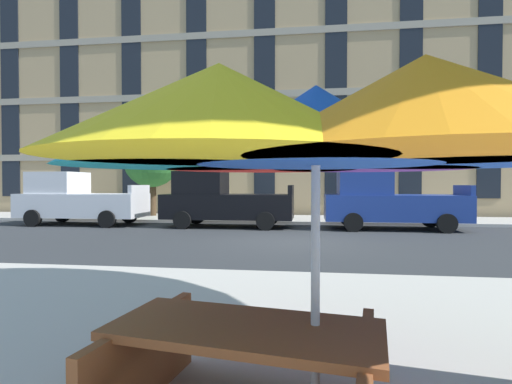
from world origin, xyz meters
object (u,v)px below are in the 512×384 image
object	(u,v)px
pickup_white	(78,200)
street_tree_left	(153,160)
pickup_black	(223,201)
picnic_table	(245,367)
patio_umbrella	(316,130)
pickup_blue	(387,202)

from	to	relation	value
pickup_white	street_tree_left	distance (m)	4.41
pickup_white	pickup_black	world-z (taller)	same
street_tree_left	pickup_white	bearing A→B (deg)	-117.92
pickup_white	picnic_table	size ratio (longest dim) A/B	2.53
pickup_white	patio_umbrella	distance (m)	15.99
pickup_blue	picnic_table	bearing A→B (deg)	-104.52
pickup_black	street_tree_left	distance (m)	5.89
pickup_white	pickup_black	size ratio (longest dim) A/B	1.00
pickup_black	patio_umbrella	size ratio (longest dim) A/B	1.45
pickup_white	patio_umbrella	size ratio (longest dim) A/B	1.45
pickup_blue	street_tree_left	distance (m)	11.37
street_tree_left	picnic_table	size ratio (longest dim) A/B	2.16
pickup_white	street_tree_left	size ratio (longest dim) A/B	1.17
pickup_blue	patio_umbrella	distance (m)	13.06
street_tree_left	picnic_table	world-z (taller)	street_tree_left
patio_umbrella	pickup_white	bearing A→B (deg)	127.26
pickup_black	patio_umbrella	bearing A→B (deg)	-74.72
pickup_white	pickup_black	bearing A→B (deg)	0.00
pickup_white	pickup_blue	bearing A→B (deg)	0.00
pickup_white	pickup_blue	xyz separation A→B (m)	(12.51, 0.00, 0.00)
patio_umbrella	picnic_table	world-z (taller)	patio_umbrella
pickup_black	patio_umbrella	world-z (taller)	patio_umbrella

